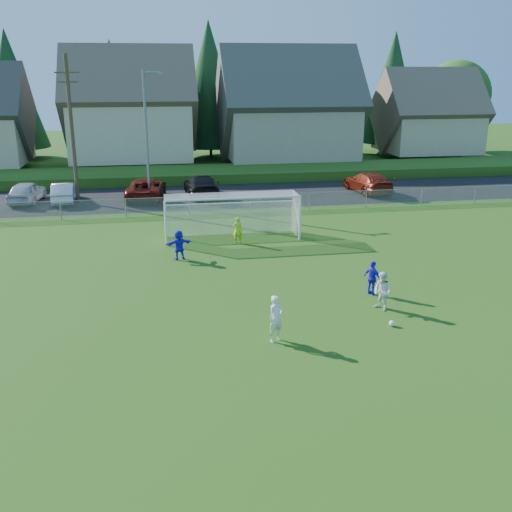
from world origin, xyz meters
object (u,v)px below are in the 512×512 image
(soccer_ball, at_px, (392,323))
(goalkeeper, at_px, (238,230))
(player_white_a, at_px, (276,319))
(car_d, at_px, (201,186))
(car_g, at_px, (368,182))
(car_b, at_px, (63,193))
(soccer_goal, at_px, (231,209))
(player_white_b, at_px, (382,291))
(car_c, at_px, (146,189))
(player_blue_b, at_px, (179,245))
(car_a, at_px, (27,192))
(player_blue_a, at_px, (372,278))

(soccer_ball, relative_size, goalkeeper, 0.15)
(player_white_a, relative_size, car_d, 0.31)
(soccer_ball, bearing_deg, car_g, 72.20)
(car_d, bearing_deg, car_b, 0.15)
(soccer_goal, bearing_deg, player_white_a, -91.01)
(car_b, bearing_deg, player_white_b, 119.15)
(soccer_ball, distance_m, player_white_a, 4.55)
(player_white_b, relative_size, car_b, 0.37)
(car_c, xyz_separation_m, car_g, (16.63, -0.34, 0.01))
(player_white_a, distance_m, car_d, 25.18)
(player_blue_b, bearing_deg, player_white_b, 117.39)
(player_white_b, relative_size, soccer_goal, 0.21)
(goalkeeper, xyz_separation_m, car_d, (-0.91, 12.87, 0.05))
(player_white_b, relative_size, car_g, 0.29)
(soccer_ball, xyz_separation_m, car_d, (-4.96, 24.69, 0.67))
(car_g, relative_size, soccer_goal, 0.72)
(goalkeeper, height_order, car_a, car_a)
(player_blue_b, distance_m, car_b, 16.48)
(player_white_a, bearing_deg, car_g, 32.79)
(car_b, bearing_deg, soccer_ball, 117.06)
(player_white_b, bearing_deg, car_b, -172.21)
(player_white_b, bearing_deg, car_d, 166.96)
(car_b, relative_size, car_c, 0.76)
(car_g, bearing_deg, car_a, -7.81)
(soccer_ball, bearing_deg, car_a, 125.12)
(car_b, xyz_separation_m, car_c, (5.75, 0.01, 0.07))
(soccer_goal, bearing_deg, car_b, 133.17)
(player_blue_a, height_order, car_d, car_d)
(car_a, height_order, car_g, car_g)
(car_a, relative_size, soccer_goal, 0.59)
(player_blue_a, bearing_deg, car_b, 5.29)
(car_g, bearing_deg, soccer_goal, 36.14)
(player_white_a, xyz_separation_m, soccer_goal, (0.24, 13.50, 0.79))
(soccer_ball, xyz_separation_m, player_blue_a, (0.40, 3.23, 0.62))
(player_white_b, bearing_deg, soccer_ball, -32.67)
(soccer_ball, relative_size, soccer_goal, 0.03)
(car_g, bearing_deg, player_blue_a, 64.36)
(soccer_ball, distance_m, player_blue_a, 3.31)
(player_blue_a, bearing_deg, player_white_a, 96.84)
(soccer_ball, relative_size, player_blue_a, 0.15)
(car_a, bearing_deg, player_blue_b, 130.73)
(player_white_a, distance_m, goalkeeper, 12.32)
(soccer_ball, xyz_separation_m, soccer_goal, (-4.23, 13.01, 1.52))
(player_blue_a, bearing_deg, player_blue_b, 20.49)
(soccer_ball, height_order, car_g, car_g)
(player_white_b, distance_m, goalkeeper, 11.09)
(player_blue_a, distance_m, soccer_goal, 10.86)
(car_a, xyz_separation_m, car_d, (12.30, 0.15, 0.02))
(player_white_a, height_order, car_d, player_white_a)
(car_c, relative_size, car_g, 1.03)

